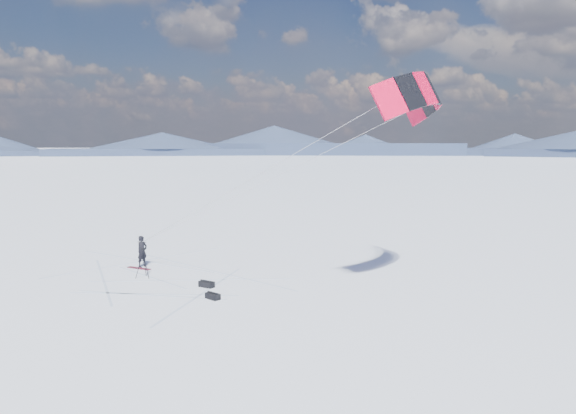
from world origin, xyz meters
The scene contains 9 objects.
ground centered at (0.00, 0.00, 0.00)m, with size 1800.00×1800.00×0.00m, color white.
horizon_hills centered at (0.00, 0.00, 3.31)m, with size 704.00×705.94×8.33m.
snow_tracks centered at (-0.56, -0.72, 0.00)m, with size 17.62×14.39×0.01m.
snowkiter centered at (-2.34, 1.99, 0.00)m, with size 0.63×0.41×1.72m, color black.
snowboard centered at (-2.20, 1.56, 0.02)m, with size 1.47×0.27×0.04m, color maroon.
tripod centered at (-0.50, 0.10, 0.99)m, with size 0.66×0.72×1.54m.
gear_bag_a centered at (3.43, 0.11, 0.15)m, with size 0.76×0.39×0.33m.
gear_bag_b centered at (4.91, -1.42, 0.14)m, with size 0.76×0.50×0.32m.
power_kite centered at (12.20, 3.85, 8.76)m, with size 15.91×7.15×8.42m.
Camera 1 is at (19.19, -20.76, 6.72)m, focal length 35.00 mm.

